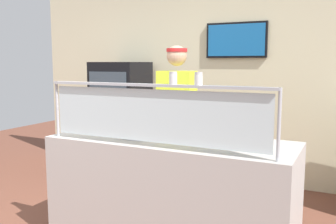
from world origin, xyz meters
name	(u,v)px	position (x,y,z in m)	size (l,w,h in m)	color
ground_plane	(197,220)	(1.03, 1.00, 0.00)	(12.00, 12.00, 0.00)	brown
shop_rear_unit	(240,80)	(1.03, 2.47, 1.36)	(6.45, 0.13, 2.70)	beige
serving_counter	(171,194)	(1.03, 0.38, 0.47)	(2.05, 0.77, 0.95)	#BCB7B2
sneeze_guard	(152,108)	(1.03, 0.06, 1.25)	(1.88, 0.06, 0.48)	#B2B5BC
pizza_tray	(143,134)	(0.75, 0.40, 0.97)	(0.42, 0.42, 0.04)	#9EA0A8
pizza_server	(140,132)	(0.73, 0.38, 0.99)	(0.07, 0.28, 0.01)	#ADAFB7
parmesan_shaker	(173,79)	(1.20, 0.06, 1.47)	(0.06, 0.06, 0.09)	white
pepper_flake_shaker	(198,80)	(1.40, 0.06, 1.47)	(0.06, 0.06, 0.09)	white
worker_figure	(177,118)	(0.73, 1.14, 1.01)	(0.41, 0.50, 1.76)	#23232D
drink_fridge	(121,118)	(-0.56, 2.03, 0.80)	(0.69, 0.64, 1.59)	black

